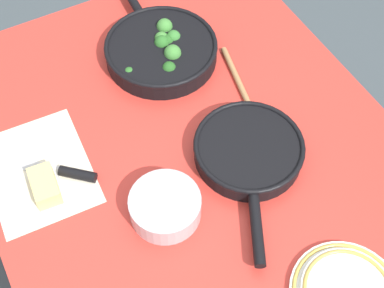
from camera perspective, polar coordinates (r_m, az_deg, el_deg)
The scene contains 9 objects.
ground_plane at distance 1.90m, azimuth -0.00°, elevation -13.13°, with size 14.00×14.00×0.00m, color #424C51.
dining_table_red at distance 1.31m, azimuth -0.00°, elevation -2.48°, with size 1.19×0.94×0.74m.
skillet_broccoli at distance 1.41m, azimuth -3.27°, elevation 10.08°, with size 0.42×0.29×0.07m.
skillet_eggs at distance 1.22m, azimuth 6.07°, elevation -0.75°, with size 0.38×0.26×0.05m.
wooden_spoon at distance 1.31m, azimuth 6.32°, elevation 3.71°, with size 0.34×0.10×0.02m.
parchment_sheet at distance 1.26m, azimuth -16.01°, elevation -2.69°, with size 0.29×0.23×0.00m.
grater_knife at distance 1.23m, azimuth -13.64°, elevation -2.89°, with size 0.17×0.19×0.02m.
cheese_block at distance 1.21m, azimuth -15.42°, elevation -4.34°, with size 0.10×0.06×0.04m.
prep_bowl_steel at distance 1.13m, azimuth -2.88°, elevation -6.68°, with size 0.15×0.15×0.06m.
Camera 1 is at (0.61, -0.33, 1.77)m, focal length 50.00 mm.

